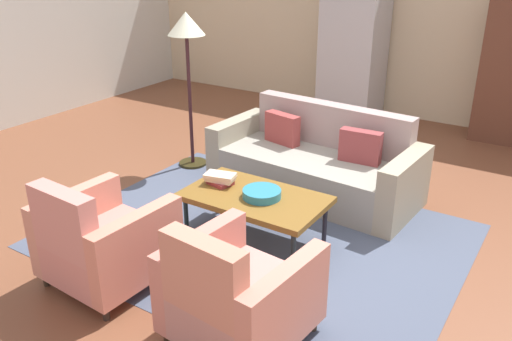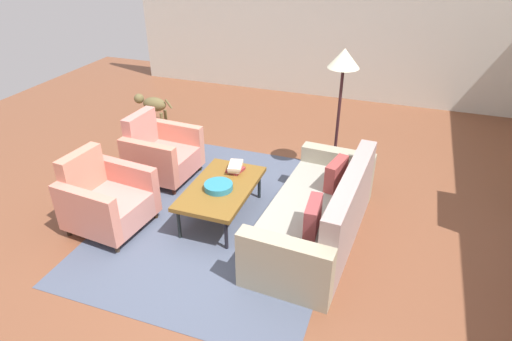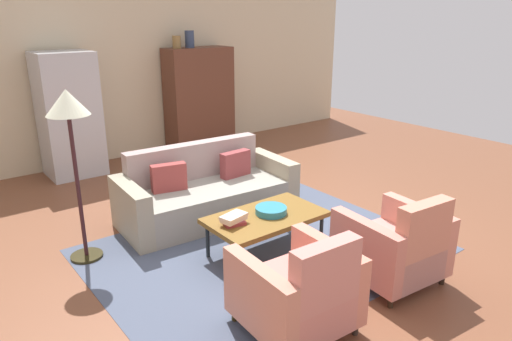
% 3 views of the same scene
% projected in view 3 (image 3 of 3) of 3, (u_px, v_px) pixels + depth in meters
% --- Properties ---
extents(ground_plane, '(11.86, 11.86, 0.00)m').
position_uv_depth(ground_plane, '(277.00, 233.00, 5.33)').
color(ground_plane, brown).
extents(wall_back, '(9.88, 0.12, 2.80)m').
position_uv_depth(wall_back, '(126.00, 74.00, 7.84)').
color(wall_back, beige).
rests_on(wall_back, ground).
extents(area_rug, '(3.40, 2.60, 0.01)m').
position_uv_depth(area_rug, '(263.00, 250.00, 4.95)').
color(area_rug, '#4A5368').
rests_on(area_rug, ground).
extents(couch, '(2.15, 1.03, 0.86)m').
position_uv_depth(couch, '(205.00, 193.00, 5.72)').
color(couch, gray).
rests_on(couch, ground).
extents(coffee_table, '(1.20, 0.70, 0.42)m').
position_uv_depth(coffee_table, '(266.00, 218.00, 4.79)').
color(coffee_table, black).
rests_on(coffee_table, ground).
extents(armchair_left, '(0.84, 0.84, 0.88)m').
position_uv_depth(armchair_left, '(300.00, 294.00, 3.58)').
color(armchair_left, '#332912').
rests_on(armchair_left, ground).
extents(armchair_right, '(0.87, 0.87, 0.88)m').
position_uv_depth(armchair_right, '(397.00, 248.00, 4.28)').
color(armchair_right, '#362312').
rests_on(armchair_right, ground).
extents(fruit_bowl, '(0.32, 0.32, 0.07)m').
position_uv_depth(fruit_bowl, '(271.00, 210.00, 4.81)').
color(fruit_bowl, teal).
rests_on(fruit_bowl, coffee_table).
extents(book_stack, '(0.29, 0.21, 0.10)m').
position_uv_depth(book_stack, '(234.00, 219.00, 4.57)').
color(book_stack, maroon).
rests_on(book_stack, coffee_table).
extents(cabinet, '(1.20, 0.51, 1.80)m').
position_uv_depth(cabinet, '(199.00, 99.00, 8.44)').
color(cabinet, brown).
rests_on(cabinet, ground).
extents(vase_tall, '(0.14, 0.14, 0.21)m').
position_uv_depth(vase_tall, '(177.00, 42.00, 7.89)').
color(vase_tall, olive).
rests_on(vase_tall, cabinet).
extents(vase_round, '(0.16, 0.16, 0.28)m').
position_uv_depth(vase_round, '(190.00, 39.00, 8.02)').
color(vase_round, '#303C58').
rests_on(vase_round, cabinet).
extents(refrigerator, '(0.80, 0.73, 1.85)m').
position_uv_depth(refrigerator, '(69.00, 115.00, 7.01)').
color(refrigerator, '#B7BABF').
rests_on(refrigerator, ground).
extents(floor_lamp, '(0.40, 0.40, 1.72)m').
position_uv_depth(floor_lamp, '(69.00, 119.00, 4.35)').
color(floor_lamp, '#2E2811').
rests_on(floor_lamp, ground).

